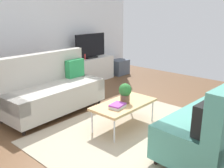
{
  "coord_description": "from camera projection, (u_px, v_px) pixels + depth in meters",
  "views": [
    {
      "loc": [
        -3.0,
        -2.32,
        1.85
      ],
      "look_at": [
        0.01,
        0.37,
        0.65
      ],
      "focal_mm": 39.59,
      "sensor_mm": 36.0,
      "label": 1
    }
  ],
  "objects": [
    {
      "name": "tv",
      "position": [
        90.0,
        46.0,
        6.5
      ],
      "size": [
        1.0,
        0.2,
        0.64
      ],
      "color": "black",
      "rests_on": "tv_console"
    },
    {
      "name": "couch_green",
      "position": [
        221.0,
        121.0,
        3.26
      ],
      "size": [
        1.94,
        0.94,
        1.1
      ],
      "rotation": [
        0.0,
        0.0,
        -0.05
      ],
      "color": "teal",
      "rests_on": "ground_plane"
    },
    {
      "name": "vase_0",
      "position": [
        72.0,
        58.0,
        6.2
      ],
      "size": [
        0.12,
        0.12,
        0.13
      ],
      "primitive_type": "cylinder",
      "color": "#4C72B2",
      "rests_on": "tv_console"
    },
    {
      "name": "bottle_0",
      "position": [
        85.0,
        57.0,
        6.39
      ],
      "size": [
        0.05,
        0.05,
        0.14
      ],
      "primitive_type": "cylinder",
      "color": "red",
      "rests_on": "tv_console"
    },
    {
      "name": "table_book_0",
      "position": [
        118.0,
        107.0,
        3.78
      ],
      "size": [
        0.26,
        0.21,
        0.04
      ],
      "primitive_type": "cube",
      "rotation": [
        0.0,
        0.0,
        0.11
      ],
      "color": "silver",
      "rests_on": "coffee_table"
    },
    {
      "name": "coffee_table",
      "position": [
        124.0,
        105.0,
        3.99
      ],
      "size": [
        1.1,
        0.56,
        0.42
      ],
      "color": "tan",
      "rests_on": "ground_plane"
    },
    {
      "name": "tv_console",
      "position": [
        91.0,
        70.0,
        6.69
      ],
      "size": [
        1.4,
        0.44,
        0.64
      ],
      "primitive_type": "cube",
      "color": "silver",
      "rests_on": "ground_plane"
    },
    {
      "name": "potted_plant",
      "position": [
        125.0,
        92.0,
        3.95
      ],
      "size": [
        0.21,
        0.21,
        0.32
      ],
      "color": "brown",
      "rests_on": "coffee_table"
    },
    {
      "name": "wall_far",
      "position": [
        31.0,
        29.0,
        5.53
      ],
      "size": [
        6.4,
        0.12,
        2.9
      ],
      "primitive_type": "cube",
      "color": "silver",
      "rests_on": "ground_plane"
    },
    {
      "name": "area_rug",
      "position": [
        131.0,
        131.0,
        3.93
      ],
      "size": [
        2.9,
        2.2,
        0.01
      ],
      "primitive_type": "cube",
      "color": "tan",
      "rests_on": "ground_plane"
    },
    {
      "name": "ground_plane",
      "position": [
        128.0,
        125.0,
        4.15
      ],
      "size": [
        7.68,
        7.68,
        0.0
      ],
      "primitive_type": "plane",
      "color": "brown"
    },
    {
      "name": "vase_1",
      "position": [
        77.0,
        56.0,
        6.32
      ],
      "size": [
        0.12,
        0.12,
        0.2
      ],
      "primitive_type": "cylinder",
      "color": "silver",
      "rests_on": "tv_console"
    },
    {
      "name": "couch_beige",
      "position": [
        52.0,
        89.0,
        4.6
      ],
      "size": [
        1.93,
        0.92,
        1.1
      ],
      "rotation": [
        0.0,
        0.0,
        3.18
      ],
      "color": "#B2ADA3",
      "rests_on": "ground_plane"
    },
    {
      "name": "table_book_1",
      "position": [
        118.0,
        105.0,
        3.78
      ],
      "size": [
        0.26,
        0.21,
        0.02
      ],
      "primitive_type": "cube",
      "rotation": [
        0.0,
        0.0,
        0.14
      ],
      "color": "purple",
      "rests_on": "table_book_0"
    },
    {
      "name": "storage_trunk",
      "position": [
        119.0,
        67.0,
        7.44
      ],
      "size": [
        0.52,
        0.4,
        0.44
      ],
      "primitive_type": "cube",
      "color": "#4C5666",
      "rests_on": "ground_plane"
    }
  ]
}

